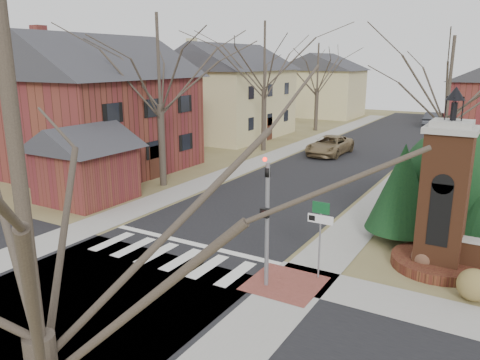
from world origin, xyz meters
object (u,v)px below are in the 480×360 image
Objects in this scene: sign_post at (320,225)px; distant_car at (434,119)px; traffic_signal_pole at (267,212)px; pickup_truck at (330,145)px; brick_gate_monument at (442,211)px.

distant_car is at bearing 93.50° from sign_post.
traffic_signal_pole is at bearing 93.08° from distant_car.
traffic_signal_pole is 23.27m from pickup_truck.
brick_gate_monument is at bearing -58.10° from pickup_truck.
pickup_truck is (-5.90, 22.43, -1.84)m from traffic_signal_pole.
brick_gate_monument reaches higher than sign_post.
traffic_signal_pole reaches higher than pickup_truck.
traffic_signal_pole is at bearing -132.43° from sign_post.
brick_gate_monument is 20.95m from pickup_truck.
sign_post is (1.29, 1.41, -0.64)m from traffic_signal_pole.
sign_post is 0.42× the size of brick_gate_monument.
traffic_signal_pole is 0.84× the size of pickup_truck.
traffic_signal_pole is 0.91× the size of distant_car.
distant_car is (4.59, 21.63, 0.07)m from pickup_truck.
sign_post reaches higher than distant_car.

